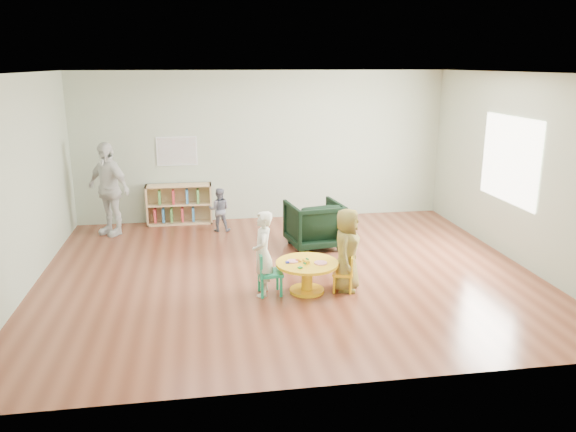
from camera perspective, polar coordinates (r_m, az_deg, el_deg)
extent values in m
plane|color=brown|center=(8.17, -0.07, -5.69)|extent=(7.00, 7.00, 0.00)
cube|color=white|center=(7.63, -0.08, 13.98)|extent=(7.00, 6.00, 0.10)
cube|color=#A1B197|center=(10.71, -2.59, 7.09)|extent=(7.00, 0.10, 2.80)
cube|color=#A1B197|center=(4.93, 5.36, -2.79)|extent=(7.00, 0.10, 2.80)
cube|color=#A1B197|center=(8.03, -25.62, 2.83)|extent=(0.10, 6.00, 2.80)
cube|color=#A1B197|center=(9.00, 22.58, 4.36)|extent=(0.10, 6.00, 2.80)
cube|color=silver|center=(9.23, 21.59, 5.34)|extent=(0.02, 1.60, 1.30)
cylinder|color=yellow|center=(7.43, 1.94, -6.34)|extent=(0.15, 0.15, 0.38)
cylinder|color=yellow|center=(7.49, 1.93, -7.54)|extent=(0.46, 0.46, 0.04)
cylinder|color=yellow|center=(7.35, 1.95, -4.85)|extent=(0.82, 0.82, 0.04)
cylinder|color=pink|center=(7.36, 0.48, -4.62)|extent=(0.15, 0.15, 0.02)
cylinder|color=pink|center=(7.31, 3.34, -4.78)|extent=(0.17, 0.17, 0.02)
cylinder|color=yellow|center=(7.32, 1.84, -4.61)|extent=(0.09, 0.13, 0.04)
cylinder|color=#157736|center=(7.24, 1.71, -4.83)|extent=(0.04, 0.05, 0.02)
cylinder|color=#157736|center=(7.40, 1.97, -4.39)|extent=(0.04, 0.05, 0.02)
cube|color=red|center=(7.38, 0.96, -4.54)|extent=(0.06, 0.06, 0.02)
cube|color=orange|center=(7.36, 1.16, -4.59)|extent=(0.05, 0.05, 0.02)
cube|color=#161FAB|center=(7.31, -0.07, -4.73)|extent=(0.05, 0.05, 0.02)
cube|color=#157736|center=(7.13, 1.24, -5.26)|extent=(0.06, 0.06, 0.02)
cube|color=#1C9C6B|center=(7.32, -1.85, -5.82)|extent=(0.33, 0.33, 0.04)
cube|color=#1C9C6B|center=(7.25, -2.91, -4.75)|extent=(0.05, 0.31, 0.27)
cylinder|color=#1C9C6B|center=(7.47, -2.95, -6.66)|extent=(0.04, 0.04, 0.27)
cylinder|color=#1C9C6B|center=(7.25, -2.63, -7.38)|extent=(0.04, 0.04, 0.27)
cylinder|color=#1C9C6B|center=(7.51, -1.07, -6.52)|extent=(0.04, 0.04, 0.27)
cylinder|color=#1C9C6B|center=(7.29, -0.70, -7.22)|extent=(0.04, 0.04, 0.27)
cube|color=yellow|center=(7.46, 5.61, -5.79)|extent=(0.34, 0.34, 0.04)
cube|color=yellow|center=(7.41, 6.54, -4.86)|extent=(0.11, 0.26, 0.23)
cylinder|color=yellow|center=(7.41, 6.37, -7.09)|extent=(0.03, 0.03, 0.23)
cylinder|color=yellow|center=(7.61, 6.44, -6.48)|extent=(0.03, 0.03, 0.23)
cylinder|color=yellow|center=(7.42, 4.71, -7.01)|extent=(0.03, 0.03, 0.23)
cylinder|color=yellow|center=(7.62, 4.83, -6.40)|extent=(0.03, 0.03, 0.23)
cube|color=tan|center=(10.72, -14.10, 1.06)|extent=(0.03, 0.30, 0.75)
cube|color=tan|center=(10.67, -7.84, 1.32)|extent=(0.03, 0.30, 0.75)
cube|color=tan|center=(10.77, -10.88, -0.67)|extent=(1.20, 0.30, 0.03)
cube|color=tan|center=(10.60, -11.08, 3.08)|extent=(1.20, 0.30, 0.03)
cube|color=tan|center=(10.68, -10.98, 1.19)|extent=(1.14, 0.28, 0.03)
cube|color=tan|center=(10.82, -10.96, 1.37)|extent=(1.20, 0.02, 0.75)
cube|color=#D93943|center=(10.74, -13.33, 0.05)|extent=(0.04, 0.18, 0.26)
cube|color=#3A88CB|center=(10.72, -12.53, 0.09)|extent=(0.04, 0.18, 0.26)
cube|color=#58A34B|center=(10.72, -11.73, 0.12)|extent=(0.04, 0.18, 0.26)
cube|color=#D93943|center=(10.71, -10.66, 0.16)|extent=(0.04, 0.18, 0.26)
cube|color=#3A88CB|center=(10.70, -9.59, 0.21)|extent=(0.04, 0.18, 0.26)
cube|color=#58A34B|center=(10.65, -12.91, 1.87)|extent=(0.04, 0.18, 0.26)
cube|color=#D93943|center=(10.63, -11.56, 1.93)|extent=(0.04, 0.18, 0.26)
cube|color=#3A88CB|center=(10.62, -10.22, 1.98)|extent=(0.04, 0.18, 0.26)
cube|color=#58A34B|center=(10.62, -9.14, 2.03)|extent=(0.04, 0.18, 0.26)
cube|color=white|center=(10.64, -11.22, 6.49)|extent=(0.74, 0.01, 0.54)
cube|color=red|center=(10.64, -11.22, 6.49)|extent=(0.70, 0.00, 0.50)
imported|color=black|center=(9.15, 2.67, -0.86)|extent=(0.94, 0.96, 0.77)
imported|color=white|center=(7.23, -2.58, -3.83)|extent=(0.32, 0.44, 1.12)
imported|color=gold|center=(7.41, 6.00, -3.43)|extent=(0.54, 0.64, 1.12)
imported|color=#161C38|center=(10.10, -6.99, 0.65)|extent=(0.42, 0.35, 0.79)
imported|color=silver|center=(10.23, -17.79, 2.65)|extent=(0.98, 0.93, 1.63)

